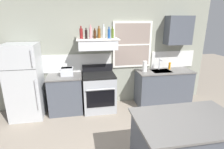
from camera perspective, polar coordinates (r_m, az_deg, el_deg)
back_wall at (r=4.51m, az=-1.34°, el=6.94°), size 5.40×0.11×2.70m
refrigerator at (r=4.39m, az=-26.15°, el=-2.10°), size 0.70×0.72×1.68m
counter_left_of_stove at (r=4.42m, az=-14.61°, el=-6.01°), size 0.79×0.63×0.91m
toaster at (r=4.24m, az=-14.27°, el=0.95°), size 0.30×0.20×0.19m
stove_range at (r=4.39m, az=-4.15°, el=-5.54°), size 0.76×0.69×1.09m
range_hood_shelf at (r=4.18m, az=-4.64°, el=9.81°), size 0.96×0.52×0.24m
bottle_red_label_wine at (r=4.14m, az=-9.86°, el=12.88°), size 0.07×0.07×0.28m
bottle_balsamic_dark at (r=4.09m, az=-8.28°, el=12.65°), size 0.06×0.06×0.24m
bottle_rose_pink at (r=4.09m, az=-6.86°, el=13.10°), size 0.07×0.07×0.30m
bottle_brown_stout at (r=4.15m, az=-5.55°, el=12.75°), size 0.06×0.06×0.23m
bottle_amber_wine at (r=4.22m, az=-4.18°, el=13.11°), size 0.07×0.07×0.27m
bottle_clear_tall at (r=4.22m, az=-2.67°, el=13.41°), size 0.06×0.06×0.32m
bottle_blue_liqueur at (r=4.14m, az=-0.96°, el=13.00°), size 0.07×0.07×0.26m
bottle_olive_oil_square at (r=4.19m, az=0.19°, el=13.09°), size 0.06×0.06×0.26m
counter_right_with_sink at (r=4.89m, az=16.08°, el=-3.86°), size 1.43×0.63×0.91m
sink_faucet at (r=4.74m, az=15.11°, el=3.54°), size 0.03×0.17×0.28m
paper_towel_roll at (r=4.50m, az=10.46°, el=2.59°), size 0.11×0.11×0.27m
dish_soap_bottle at (r=4.89m, az=17.99°, el=2.67°), size 0.06×0.06×0.18m
kitchen_island at (r=2.85m, az=22.25°, el=-20.93°), size 1.40×0.90×0.91m
upper_cabinet_right at (r=4.88m, az=20.57°, el=13.13°), size 0.64×0.32×0.70m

